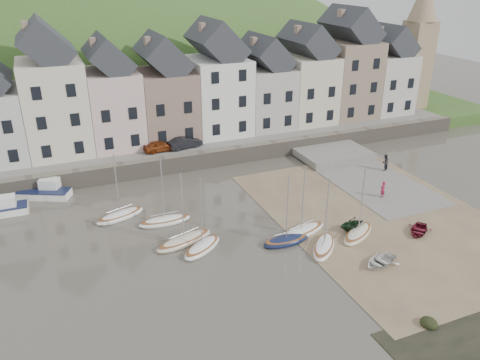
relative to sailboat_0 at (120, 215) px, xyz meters
name	(u,v)px	position (x,y,z in m)	size (l,w,h in m)	color
ground	(269,242)	(10.33, -8.67, -0.26)	(160.00, 160.00, 0.00)	#494439
quay_land	(166,123)	(10.33, 23.33, 0.49)	(90.00, 30.00, 1.50)	#395823
quay_street	(191,144)	(10.33, 11.83, 1.29)	(70.00, 7.00, 0.10)	slate
seawall	(201,160)	(10.33, 8.33, 0.64)	(70.00, 1.20, 1.80)	slate
beach	(380,216)	(21.33, -8.67, -0.23)	(18.00, 26.00, 0.06)	brown
slipway	(363,176)	(25.33, -0.67, -0.20)	(8.00, 18.00, 0.12)	slate
hillside	(111,178)	(5.33, 51.33, -18.26)	(134.40, 84.00, 84.00)	#395823
townhouse_terrace	(195,87)	(12.09, 15.33, 7.06)	(61.05, 8.00, 13.93)	white
church_spire	(419,39)	(44.88, 15.33, 10.79)	(4.00, 4.00, 18.00)	#997F60
sailboat_0	(120,215)	(0.00, 0.00, 0.00)	(4.78, 2.91, 6.32)	white
sailboat_1	(165,221)	(3.38, -2.46, 0.00)	(4.55, 1.53, 6.32)	white
sailboat_2	(184,240)	(3.98, -6.24, 0.00)	(5.32, 2.96, 6.32)	beige
sailboat_3	(202,247)	(5.00, -7.75, 0.00)	(4.24, 3.60, 6.32)	white
sailboat_4	(301,232)	(13.31, -8.68, 0.00)	(5.28, 2.76, 6.32)	white
sailboat_5	(286,240)	(11.51, -9.37, 0.00)	(4.03, 1.62, 6.32)	#131B3D
sailboat_6	(324,246)	(13.85, -11.30, 0.00)	(4.05, 4.27, 6.32)	white
sailboat_7	(358,233)	(17.49, -10.71, 0.00)	(4.52, 3.54, 6.32)	beige
motorboat_2	(45,191)	(-5.89, 7.10, 0.32)	(5.27, 3.76, 1.70)	white
rowboat_white	(380,261)	(16.47, -14.86, 0.10)	(2.10, 2.94, 0.61)	silver
rowboat_green	(352,224)	(17.51, -9.82, 0.45)	(2.13, 2.47, 1.30)	black
rowboat_red	(419,230)	(22.35, -12.32, 0.08)	(1.93, 2.71, 0.56)	maroon
person_red	(383,189)	(23.83, -5.66, 0.67)	(0.60, 0.39, 1.63)	maroon
person_dark	(385,162)	(28.29, -0.30, 0.75)	(0.86, 0.67, 1.78)	#222228
car_left	(160,146)	(6.43, 10.83, 1.96)	(1.46, 3.63, 1.24)	maroon
car_right	(185,142)	(9.29, 10.83, 1.98)	(1.35, 3.89, 1.28)	black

